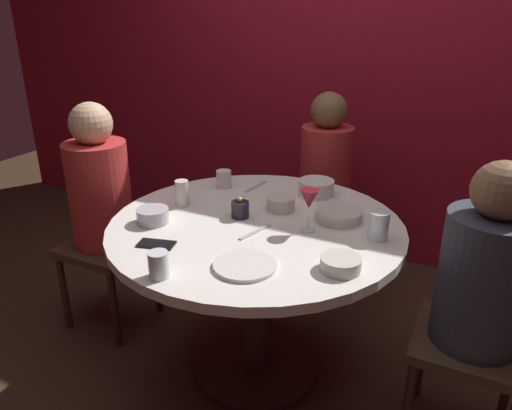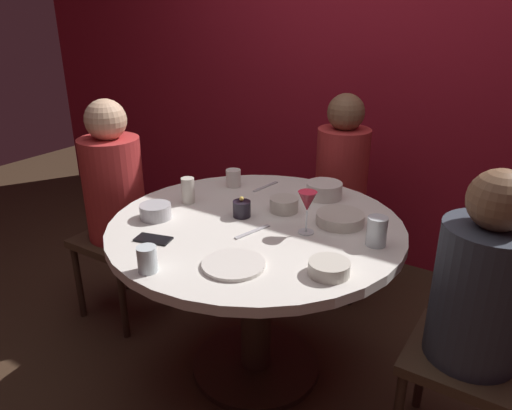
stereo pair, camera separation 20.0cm
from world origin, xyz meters
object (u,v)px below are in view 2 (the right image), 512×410
object	(u,v)px
cup_near_candle	(147,259)
cup_by_left_diner	(188,190)
seated_diner_right	(480,295)
bowl_salad_center	(340,218)
cell_phone	(153,239)
cup_center_front	(233,178)
candle_holder	(242,209)
bowl_small_white	(284,205)
wine_glass	(307,203)
dining_table	(256,259)
bowl_serving_large	(156,211)
cup_by_right_diner	(377,231)
seated_diner_left	(114,189)
seated_diner_back	(342,173)
bowl_rice_portion	(324,190)
dinner_plate	(234,264)
bowl_sauce_side	(329,268)

from	to	relation	value
cup_near_candle	cup_by_left_diner	world-z (taller)	cup_by_left_diner
seated_diner_right	bowl_salad_center	world-z (taller)	seated_diner_right
cell_phone	cup_center_front	world-z (taller)	cup_center_front
bowl_salad_center	seated_diner_right	bearing A→B (deg)	-17.22
candle_holder	bowl_small_white	xyz separation A→B (m)	(0.12, 0.15, -0.01)
wine_glass	dining_table	bearing A→B (deg)	-173.40
cell_phone	cup_near_candle	world-z (taller)	cup_near_candle
bowl_serving_large	cup_by_right_diner	world-z (taller)	cup_by_right_diner
candle_holder	wine_glass	xyz separation A→B (m)	(0.31, 0.00, 0.09)
dining_table	seated_diner_left	size ratio (longest dim) A/B	1.04
seated_diner_back	bowl_salad_center	distance (m)	0.78
bowl_rice_portion	dinner_plate	bearing A→B (deg)	-88.75
wine_glass	dinner_plate	size ratio (longest dim) A/B	0.78
bowl_sauce_side	bowl_rice_portion	xyz separation A→B (m)	(-0.32, 0.64, 0.01)
bowl_small_white	bowl_sauce_side	distance (m)	0.56
bowl_salad_center	bowl_sauce_side	distance (m)	0.43
seated_diner_right	bowl_rice_portion	world-z (taller)	seated_diner_right
bowl_rice_portion	seated_diner_back	bearing A→B (deg)	103.32
wine_glass	bowl_salad_center	size ratio (longest dim) A/B	0.88
dinner_plate	cup_by_right_diner	distance (m)	0.56
seated_diner_left	bowl_sauce_side	bearing A→B (deg)	-9.68
bowl_serving_large	cup_by_left_diner	distance (m)	0.21
seated_diner_back	cup_by_left_diner	bearing A→B (deg)	-23.53
seated_diner_left	cup_by_right_diner	bearing A→B (deg)	3.15
cell_phone	cup_near_candle	bearing A→B (deg)	-154.95
seated_diner_right	wine_glass	bearing A→B (deg)	-2.21
bowl_rice_portion	cup_near_candle	world-z (taller)	cup_near_candle
candle_holder	dinner_plate	bearing A→B (deg)	-59.63
cup_center_front	cup_near_candle	bearing A→B (deg)	-74.26
seated_diner_back	seated_diner_right	distance (m)	1.26
bowl_serving_large	cup_by_left_diner	world-z (taller)	cup_by_left_diner
bowl_salad_center	seated_diner_back	bearing A→B (deg)	112.61
cell_phone	dining_table	bearing A→B (deg)	-49.76
dinner_plate	bowl_salad_center	distance (m)	0.56
seated_diner_right	cell_phone	xyz separation A→B (m)	(-1.13, -0.35, 0.05)
seated_diner_left	bowl_rice_portion	size ratio (longest dim) A/B	7.05
seated_diner_right	cup_near_candle	world-z (taller)	seated_diner_right
dinner_plate	cell_phone	distance (m)	0.38
bowl_small_white	cup_near_candle	bearing A→B (deg)	-100.61
seated_diner_left	bowl_salad_center	distance (m)	1.18
cup_by_right_diner	cup_center_front	world-z (taller)	cup_by_right_diner
dinner_plate	bowl_sauce_side	xyz separation A→B (m)	(0.30, 0.13, 0.02)
bowl_salad_center	candle_holder	bearing A→B (deg)	-157.59
seated_diner_back	cup_by_right_diner	distance (m)	0.97
seated_diner_left	candle_holder	world-z (taller)	seated_diner_left
seated_diner_left	bowl_sauce_side	xyz separation A→B (m)	(1.30, -0.22, 0.05)
cup_by_left_diner	cup_by_right_diner	world-z (taller)	cup_by_left_diner
dinner_plate	cup_center_front	bearing A→B (deg)	125.13
seated_diner_back	bowl_small_white	size ratio (longest dim) A/B	9.25
bowl_serving_large	bowl_small_white	size ratio (longest dim) A/B	1.06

